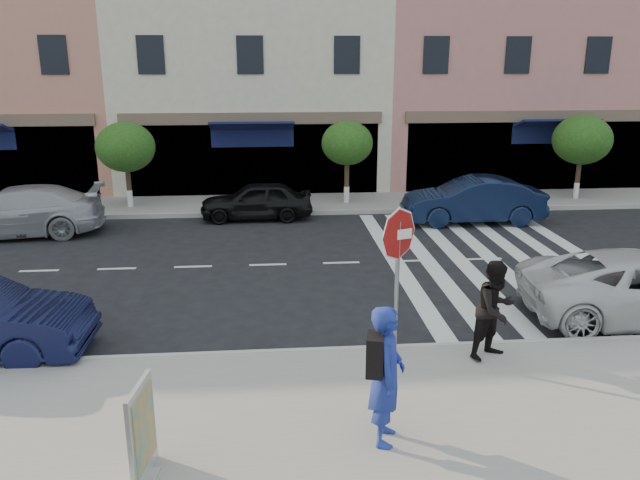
{
  "coord_description": "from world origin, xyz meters",
  "views": [
    {
      "loc": [
        0.05,
        -12.06,
        5.35
      ],
      "look_at": [
        1.2,
        1.48,
        1.4
      ],
      "focal_mm": 35.0,
      "sensor_mm": 36.0,
      "label": 1
    }
  ],
  "objects_px": {
    "car_far_right": "(473,200)",
    "photographer": "(387,375)",
    "stop_sign": "(398,249)",
    "car_far_left": "(15,212)",
    "poster_board": "(143,433)",
    "walker": "(496,310)",
    "car_far_mid": "(256,201)"
  },
  "relations": [
    {
      "from": "walker",
      "to": "car_far_mid",
      "type": "relative_size",
      "value": 0.47
    },
    {
      "from": "car_far_right",
      "to": "car_far_left",
      "type": "bearing_deg",
      "value": -87.69
    },
    {
      "from": "photographer",
      "to": "poster_board",
      "type": "bearing_deg",
      "value": 113.18
    },
    {
      "from": "car_far_mid",
      "to": "car_far_left",
      "type": "bearing_deg",
      "value": -78.9
    },
    {
      "from": "walker",
      "to": "car_far_right",
      "type": "bearing_deg",
      "value": 44.0
    },
    {
      "from": "photographer",
      "to": "car_far_mid",
      "type": "xyz_separation_m",
      "value": [
        -1.98,
        13.54,
        -0.51
      ]
    },
    {
      "from": "poster_board",
      "to": "photographer",
      "type": "bearing_deg",
      "value": 17.9
    },
    {
      "from": "stop_sign",
      "to": "car_far_left",
      "type": "distance_m",
      "value": 13.84
    },
    {
      "from": "stop_sign",
      "to": "car_far_right",
      "type": "distance_m",
      "value": 10.78
    },
    {
      "from": "car_far_left",
      "to": "stop_sign",
      "type": "bearing_deg",
      "value": 41.49
    },
    {
      "from": "stop_sign",
      "to": "car_far_mid",
      "type": "distance_m",
      "value": 11.19
    },
    {
      "from": "poster_board",
      "to": "car_far_right",
      "type": "height_order",
      "value": "car_far_right"
    },
    {
      "from": "photographer",
      "to": "walker",
      "type": "bearing_deg",
      "value": -31.99
    },
    {
      "from": "photographer",
      "to": "car_far_right",
      "type": "relative_size",
      "value": 0.43
    },
    {
      "from": "poster_board",
      "to": "stop_sign",
      "type": "bearing_deg",
      "value": 48.37
    },
    {
      "from": "walker",
      "to": "car_far_right",
      "type": "relative_size",
      "value": 0.39
    },
    {
      "from": "photographer",
      "to": "car_far_right",
      "type": "bearing_deg",
      "value": -9.69
    },
    {
      "from": "walker",
      "to": "car_far_left",
      "type": "bearing_deg",
      "value": 110.9
    },
    {
      "from": "poster_board",
      "to": "car_far_left",
      "type": "distance_m",
      "value": 14.07
    },
    {
      "from": "stop_sign",
      "to": "car_far_mid",
      "type": "height_order",
      "value": "stop_sign"
    },
    {
      "from": "poster_board",
      "to": "car_far_mid",
      "type": "distance_m",
      "value": 14.15
    },
    {
      "from": "poster_board",
      "to": "car_far_mid",
      "type": "height_order",
      "value": "poster_board"
    },
    {
      "from": "stop_sign",
      "to": "car_far_mid",
      "type": "xyz_separation_m",
      "value": [
        -2.69,
        10.76,
        -1.46
      ]
    },
    {
      "from": "car_far_left",
      "to": "car_far_mid",
      "type": "distance_m",
      "value": 7.63
    },
    {
      "from": "stop_sign",
      "to": "car_far_right",
      "type": "xyz_separation_m",
      "value": [
        4.61,
        9.65,
        -1.35
      ]
    },
    {
      "from": "photographer",
      "to": "poster_board",
      "type": "xyz_separation_m",
      "value": [
        -3.23,
        -0.56,
        -0.37
      ]
    },
    {
      "from": "stop_sign",
      "to": "poster_board",
      "type": "xyz_separation_m",
      "value": [
        -3.94,
        -3.33,
        -1.32
      ]
    },
    {
      "from": "walker",
      "to": "photographer",
      "type": "bearing_deg",
      "value": -165.39
    },
    {
      "from": "car_far_left",
      "to": "car_far_right",
      "type": "xyz_separation_m",
      "value": [
        14.77,
        0.37,
        0.0
      ]
    },
    {
      "from": "walker",
      "to": "car_far_mid",
      "type": "height_order",
      "value": "walker"
    },
    {
      "from": "car_far_mid",
      "to": "walker",
      "type": "bearing_deg",
      "value": 21.49
    },
    {
      "from": "car_far_right",
      "to": "photographer",
      "type": "bearing_deg",
      "value": -22.24
    }
  ]
}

